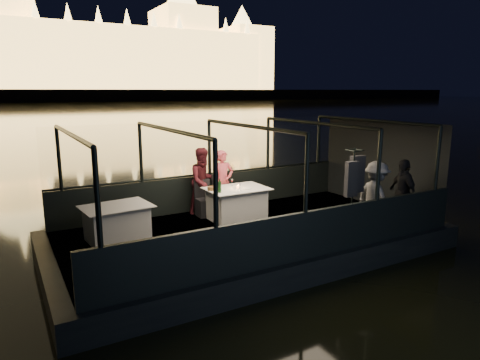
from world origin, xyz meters
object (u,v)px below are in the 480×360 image
coat_stand (352,194)px  person_man_maroon (204,185)px  chair_port_right (224,196)px  person_woman_coral (223,183)px  passenger_dark (403,189)px  wine_bottle (220,186)px  passenger_stripe (376,193)px  dining_table_aft (117,222)px  chair_port_left (205,198)px  dining_table_central (237,204)px

coat_stand → person_man_maroon: coat_stand is taller
chair_port_right → person_woman_coral: bearing=62.2°
passenger_dark → wine_bottle: passenger_dark is taller
passenger_stripe → wine_bottle: passenger_stripe is taller
dining_table_aft → person_woman_coral: person_woman_coral is taller
chair_port_left → coat_stand: coat_stand is taller
chair_port_left → person_woman_coral: (0.58, 0.15, 0.30)m
passenger_dark → dining_table_aft: bearing=-95.2°
chair_port_right → wine_bottle: bearing=-128.2°
person_woman_coral → passenger_dark: (3.03, -3.04, 0.10)m
chair_port_left → coat_stand: 3.56m
chair_port_left → passenger_stripe: passenger_stripe is taller
dining_table_aft → wine_bottle: (2.31, -0.16, 0.53)m
chair_port_right → passenger_stripe: (2.23, -2.90, 0.40)m
chair_port_right → wine_bottle: 1.10m
chair_port_right → wine_bottle: size_ratio=3.03×
wine_bottle → coat_stand: bearing=-44.1°
dining_table_central → person_woman_coral: bearing=87.9°
chair_port_right → passenger_stripe: 3.68m
person_man_maroon → passenger_stripe: passenger_stripe is taller
person_woman_coral → person_man_maroon: person_man_maroon is taller
coat_stand → chair_port_right: bearing=118.6°
chair_port_left → passenger_stripe: 4.00m
person_man_maroon → wine_bottle: person_man_maroon is taller
dining_table_aft → coat_stand: coat_stand is taller
chair_port_left → passenger_dark: 4.63m
dining_table_central → passenger_dark: bearing=-36.7°
dining_table_central → chair_port_right: (-0.02, 0.64, 0.06)m
person_man_maroon → wine_bottle: size_ratio=5.17×
dining_table_aft → person_man_maroon: (2.38, 0.86, 0.36)m
dining_table_aft → person_man_maroon: person_man_maroon is taller
dining_table_central → passenger_stripe: (2.20, -2.27, 0.47)m
coat_stand → wine_bottle: (-2.10, 2.03, 0.02)m
dining_table_central → chair_port_left: 0.82m
person_woman_coral → passenger_stripe: (2.18, -3.03, 0.10)m
dining_table_aft → wine_bottle: 2.37m
dining_table_central → dining_table_aft: bearing=-179.1°
chair_port_right → passenger_stripe: bearing=-58.3°
chair_port_left → person_man_maroon: 0.37m
chair_port_right → person_woman_coral: size_ratio=0.62×
person_man_maroon → passenger_stripe: bearing=-54.6°
passenger_stripe → passenger_dark: (0.85, -0.01, 0.00)m
chair_port_right → coat_stand: coat_stand is taller
dining_table_central → wine_bottle: wine_bottle is taller
chair_port_right → wine_bottle: (-0.53, -0.84, 0.47)m
chair_port_right → person_man_maroon: person_man_maroon is taller
dining_table_aft → passenger_dark: passenger_dark is taller
passenger_stripe → coat_stand: bearing=92.0°
dining_table_aft → person_man_maroon: 2.56m
dining_table_central → coat_stand: 2.77m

